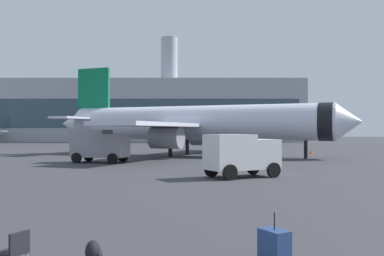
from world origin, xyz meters
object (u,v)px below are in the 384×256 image
Objects in this scene: cargo_van at (241,153)px; traveller_backpack at (93,252)px; safety_cone_near at (310,151)px; airplane_at_gate at (193,123)px; safety_cone_outer at (271,153)px; gate_chair at (14,250)px; rolling_suitcase at (274,246)px; service_truck at (99,144)px; safety_cone_far at (274,153)px; safety_cone_mid at (274,165)px.

cargo_van is 17.79m from traveller_backpack.
cargo_van is at bearing -113.19° from safety_cone_near.
airplane_at_gate reaches higher than cargo_van.
gate_chair reaches higher than safety_cone_outer.
rolling_suitcase is (-1.25, -17.17, -1.06)m from cargo_van.
traveller_backpack is 0.56× the size of gate_chair.
safety_cone_outer is at bearing 79.75° from rolling_suitcase.
cargo_van is 17.25m from rolling_suitcase.
safety_cone_far is at bearing 27.66° from service_truck.
safety_cone_far reaches higher than traveller_backpack.
traveller_backpack is at bearing -110.71° from safety_cone_near.
safety_cone_far is at bearing 73.81° from traveller_backpack.
safety_cone_near is 7.36m from safety_cone_outer.
service_truck is 10.80× the size of traveller_backpack.
safety_cone_near is 0.59× the size of rolling_suitcase.
gate_chair reaches higher than traveller_backpack.
airplane_at_gate is 71.53× the size of traveller_backpack.
safety_cone_mid is 22.33m from rolling_suitcase.
airplane_at_gate is at bearing 86.71° from traveller_backpack.
rolling_suitcase reaches higher than safety_cone_outer.
rolling_suitcase is at bearing -100.25° from safety_cone_outer.
airplane_at_gate is 7.11× the size of cargo_van.
cargo_van is at bearing -121.11° from safety_cone_mid.
airplane_at_gate reaches higher than gate_chair.
gate_chair is (-9.30, -22.60, 0.15)m from safety_cone_mid.
safety_cone_mid is at bearing 58.89° from cargo_van.
gate_chair is at bearing -81.05° from service_truck.
airplane_at_gate is 9.51m from safety_cone_far.
safety_cone_mid is 0.64× the size of rolling_suitcase.
gate_chair is (4.73, -30.04, -1.11)m from service_truck.
gate_chair reaches higher than safety_cone_far.
rolling_suitcase is (9.89, -29.38, -1.22)m from service_truck.
rolling_suitcase is 3.82m from traveller_backpack.
safety_cone_far is 1.13m from safety_cone_outer.
airplane_at_gate is at bearing 107.74° from safety_cone_mid.
rolling_suitcase is at bearing -87.78° from airplane_at_gate.
safety_cone_far is (8.83, -1.30, -3.29)m from airplane_at_gate.
safety_cone_mid is at bearing -27.93° from service_truck.
safety_cone_outer is (3.01, 17.56, -0.02)m from safety_cone_mid.
safety_cone_near is at bearing 66.81° from cargo_van.
service_truck is 19.43m from safety_cone_far.
gate_chair is (-1.35, -0.81, 0.27)m from traveller_backpack.
rolling_suitcase is at bearing -100.67° from safety_cone_mid.
cargo_van is 5.61× the size of gate_chair.
service_truck is at bearing -129.02° from airplane_at_gate.
service_truck is 7.93× the size of safety_cone_near.
traveller_backpack is (-11.10, -38.22, -0.13)m from safety_cone_far.
safety_cone_far is 1.54× the size of traveller_backpack.
gate_chair is at bearing -95.13° from airplane_at_gate.
safety_cone_outer is 0.77× the size of gate_chair.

